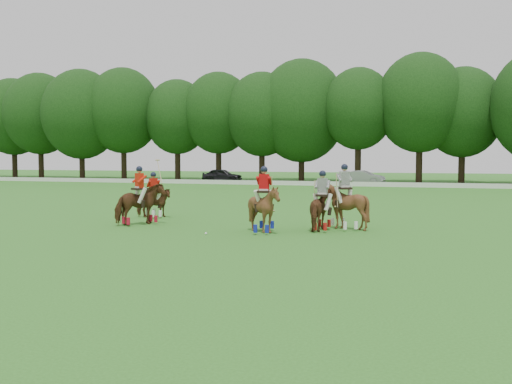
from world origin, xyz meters
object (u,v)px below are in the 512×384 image
(polo_stripe_a, at_px, (322,209))
(car_left, at_px, (222,175))
(polo_red_a, at_px, (140,204))
(polo_stripe_b, at_px, (344,205))
(polo_ball, at_px, (206,233))
(polo_red_c, at_px, (264,208))
(car_mid, at_px, (364,177))
(polo_red_b, at_px, (154,202))

(polo_stripe_a, bearing_deg, car_left, 116.99)
(polo_red_a, bearing_deg, car_left, 107.26)
(polo_stripe_a, relative_size, polo_stripe_b, 0.90)
(polo_red_a, xyz_separation_m, polo_ball, (3.76, -1.88, -0.83))
(polo_stripe_a, height_order, polo_ball, polo_stripe_a)
(car_left, relative_size, polo_ball, 49.69)
(polo_red_c, height_order, polo_ball, polo_red_c)
(polo_stripe_a, bearing_deg, polo_red_c, -146.57)
(car_mid, xyz_separation_m, polo_red_a, (-3.64, -38.96, 0.16))
(car_mid, bearing_deg, polo_red_c, -169.39)
(polo_stripe_b, height_order, polo_ball, polo_stripe_b)
(polo_stripe_b, bearing_deg, polo_red_a, -171.07)
(car_left, relative_size, polo_red_c, 1.84)
(polo_red_a, xyz_separation_m, polo_stripe_b, (8.14, 1.28, 0.05))
(polo_stripe_b, xyz_separation_m, polo_ball, (-4.38, -3.16, -0.88))
(polo_red_c, bearing_deg, polo_ball, -145.65)
(car_mid, distance_m, polo_red_b, 36.50)
(polo_red_b, relative_size, polo_ball, 29.16)
(car_left, bearing_deg, polo_ball, -162.92)
(car_mid, xyz_separation_m, polo_stripe_b, (4.50, -37.68, 0.21))
(car_mid, relative_size, polo_stripe_b, 1.73)
(car_left, distance_m, polo_red_a, 40.79)
(polo_red_c, xyz_separation_m, polo_stripe_a, (1.90, 1.25, -0.08))
(polo_red_c, bearing_deg, polo_stripe_b, 36.80)
(polo_red_b, bearing_deg, polo_ball, -44.97)
(car_mid, distance_m, polo_red_c, 39.67)
(car_mid, bearing_deg, polo_red_b, -179.23)
(car_left, bearing_deg, polo_red_b, -166.91)
(polo_red_b, distance_m, polo_stripe_b, 9.12)
(polo_red_c, relative_size, polo_stripe_a, 1.08)
(polo_stripe_b, bearing_deg, polo_ball, -144.18)
(polo_stripe_a, xyz_separation_m, polo_ball, (-3.68, -2.47, -0.76))
(car_mid, distance_m, polo_stripe_b, 37.95)
(car_left, xyz_separation_m, polo_red_a, (12.10, -38.96, 0.11))
(polo_red_b, xyz_separation_m, polo_stripe_a, (8.30, -2.15, 0.09))
(polo_red_a, xyz_separation_m, polo_red_c, (5.54, -0.67, 0.01))
(polo_stripe_b, distance_m, polo_ball, 5.47)
(car_mid, xyz_separation_m, polo_red_b, (-4.51, -36.22, 0.01))
(car_left, distance_m, polo_stripe_b, 42.77)
(car_left, height_order, polo_stripe_a, polo_stripe_a)
(car_mid, bearing_deg, polo_ball, -171.97)
(car_mid, xyz_separation_m, polo_ball, (0.12, -40.84, -0.67))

